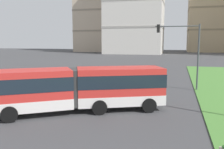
# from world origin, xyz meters

# --- Properties ---
(articulated_bus) EXTENTS (11.50, 7.78, 3.00)m
(articulated_bus) POSITION_xyz_m (-0.64, 12.23, 1.65)
(articulated_bus) COLOR red
(articulated_bus) RESTS_ON ground
(traffic_light_far_right) EXTENTS (4.28, 0.28, 6.49)m
(traffic_light_far_right) POSITION_xyz_m (6.39, 22.00, 4.45)
(traffic_light_far_right) COLOR #474C51
(traffic_light_far_right) RESTS_ON ground
(apartment_tower_west) EXTENTS (16.32, 17.28, 43.40)m
(apartment_tower_west) POSITION_xyz_m (-30.00, 104.56, 21.72)
(apartment_tower_west) COLOR #C6B299
(apartment_tower_west) RESTS_ON ground
(apartment_tower_westcentre) EXTENTS (21.10, 18.48, 37.00)m
(apartment_tower_westcentre) POSITION_xyz_m (-10.24, 91.00, 18.52)
(apartment_tower_westcentre) COLOR silver
(apartment_tower_westcentre) RESTS_ON ground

